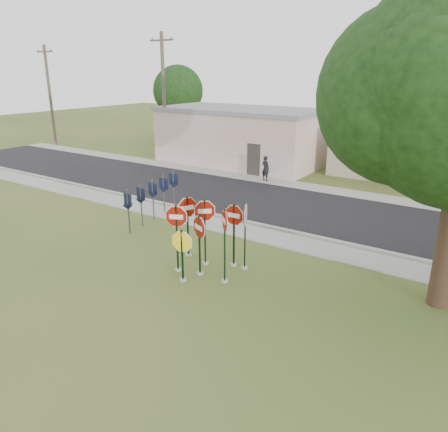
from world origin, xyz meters
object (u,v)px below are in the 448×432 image
Objects in this scene: stop_sign_center at (199,237)px; stop_sign_left at (177,229)px; pedestrian at (265,168)px; utility_pole_near at (164,97)px; stop_sign_yellow at (182,250)px.

stop_sign_center is 0.89× the size of stop_sign_left.
stop_sign_left is at bearing -166.70° from stop_sign_center.
stop_sign_center is 13.94m from pedestrian.
stop_sign_center is 1.43× the size of pedestrian.
utility_pole_near is at bearing 132.55° from stop_sign_left.
stop_sign_yellow is 0.98m from stop_sign_left.
utility_pole_near is 5.83× the size of pedestrian.
utility_pole_near is (-13.92, 14.97, 3.82)m from stop_sign_yellow.
stop_sign_left reaches higher than stop_sign_yellow.
stop_sign_yellow is (-0.18, -0.73, -0.28)m from stop_sign_center.
stop_sign_yellow is at bearing -38.83° from stop_sign_left.
utility_pole_near reaches higher than stop_sign_center.
utility_pole_near is (-13.26, 14.44, 3.35)m from stop_sign_left.
utility_pole_near reaches higher than stop_sign_left.
utility_pole_near is at bearing 132.91° from stop_sign_yellow.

